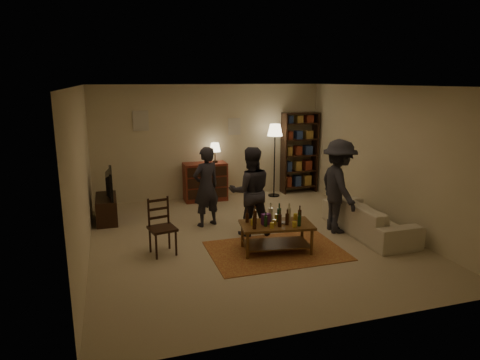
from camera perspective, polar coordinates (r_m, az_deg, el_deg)
name	(u,v)px	position (r m, az deg, el deg)	size (l,w,h in m)	color
floor	(249,238)	(7.81, 1.25, -7.77)	(6.00, 6.00, 0.00)	#C6B793
room_shell	(183,123)	(10.08, -7.65, 7.50)	(6.00, 6.00, 6.00)	beige
rug	(276,251)	(7.28, 4.81, -9.38)	(2.20, 1.50, 0.01)	maroon
coffee_table	(276,227)	(7.13, 4.81, -6.29)	(1.26, 0.80, 0.82)	brown
dining_chair	(161,224)	(7.14, -10.48, -5.83)	(0.48, 0.48, 0.94)	black
tv_stand	(106,202)	(9.04, -17.38, -2.88)	(0.40, 1.00, 1.06)	black
dresser	(206,181)	(10.13, -4.62, -0.08)	(1.00, 0.50, 1.36)	brown
bookshelf	(299,152)	(10.86, 7.93, 3.74)	(0.90, 0.34, 2.02)	black
floor_lamp	(275,135)	(10.31, 4.68, 5.98)	(0.36, 0.36, 1.77)	black
sofa	(369,218)	(8.31, 16.77, -4.83)	(2.08, 0.81, 0.61)	beige
person_left	(206,187)	(8.28, -4.55, -0.90)	(0.57, 0.37, 1.57)	#23232A
person_right	(250,191)	(7.78, 1.39, -1.53)	(0.79, 0.62, 1.63)	#2B2A32
person_by_sofa	(339,186)	(8.12, 13.02, -0.83)	(1.13, 0.65, 1.75)	#24252B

